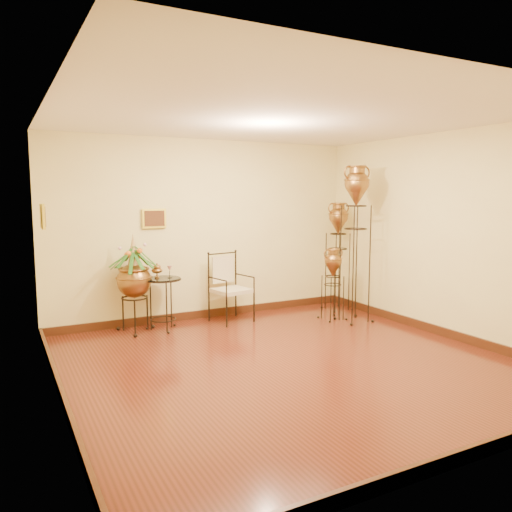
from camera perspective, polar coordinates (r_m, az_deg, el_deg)
name	(u,v)px	position (r m, az deg, el deg)	size (l,w,h in m)	color
ground	(289,363)	(5.97, 3.75, -12.06)	(5.00, 5.00, 0.00)	#5B2015
room_shell	(289,214)	(5.65, 3.80, 4.81)	(5.02, 5.02, 2.81)	#F3ED9C
amphora_tall	(355,242)	(7.75, 11.29, 1.56)	(0.58, 0.58, 2.41)	black
amphora_mid	(338,255)	(8.53, 9.32, 0.06)	(0.51, 0.51, 1.84)	black
amphora_short	(333,284)	(7.90, 8.77, -3.14)	(0.41, 0.41, 1.14)	black
planter_urn	(134,276)	(7.25, -13.77, -2.28)	(0.98, 0.98, 1.44)	black
armchair	(231,288)	(7.68, -2.84, -3.63)	(0.69, 0.66, 1.06)	black
side_table	(163,303)	(7.35, -10.61, -5.29)	(0.54, 0.54, 0.96)	black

